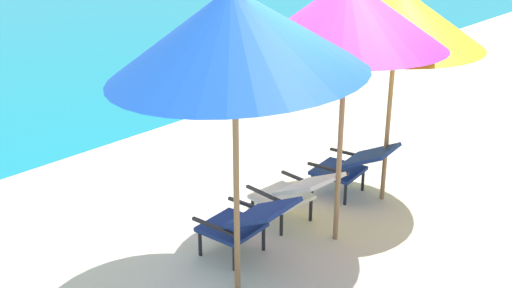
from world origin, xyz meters
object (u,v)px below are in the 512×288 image
(lounge_chair_left, at_px, (246,221))
(beach_umbrella_left, at_px, (234,32))
(beach_umbrella_center, at_px, (347,14))
(beach_umbrella_right, at_px, (397,17))
(lounge_chair_right, at_px, (353,164))
(lounge_chair_center, at_px, (294,191))

(lounge_chair_left, relative_size, beach_umbrella_left, 0.32)
(beach_umbrella_center, bearing_deg, beach_umbrella_right, 6.49)
(lounge_chair_right, relative_size, beach_umbrella_right, 0.37)
(lounge_chair_right, xyz_separation_m, beach_umbrella_right, (0.19, -0.29, 1.64))
(lounge_chair_center, distance_m, beach_umbrella_left, 2.23)
(lounge_chair_center, bearing_deg, lounge_chair_right, -2.85)
(lounge_chair_left, height_order, lounge_chair_right, same)
(lounge_chair_right, relative_size, beach_umbrella_left, 0.33)
(lounge_chair_center, bearing_deg, beach_umbrella_right, -16.15)
(beach_umbrella_right, bearing_deg, lounge_chair_center, 163.85)
(lounge_chair_center, distance_m, beach_umbrella_center, 1.89)
(lounge_chair_right, xyz_separation_m, beach_umbrella_left, (-2.17, -0.30, 1.85))
(beach_umbrella_center, relative_size, beach_umbrella_right, 1.02)
(lounge_chair_left, bearing_deg, lounge_chair_right, 0.24)
(lounge_chair_left, xyz_separation_m, lounge_chair_right, (1.75, 0.01, 0.00))
(beach_umbrella_right, bearing_deg, lounge_chair_left, 171.74)
(lounge_chair_right, distance_m, beach_umbrella_right, 1.68)
(lounge_chair_right, xyz_separation_m, beach_umbrella_center, (-0.89, -0.41, 1.83))
(lounge_chair_left, distance_m, lounge_chair_center, 0.78)
(beach_umbrella_center, height_order, beach_umbrella_right, beach_umbrella_center)
(beach_umbrella_left, xyz_separation_m, beach_umbrella_center, (1.28, -0.11, -0.02))
(lounge_chair_left, xyz_separation_m, beach_umbrella_right, (1.94, -0.28, 1.64))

